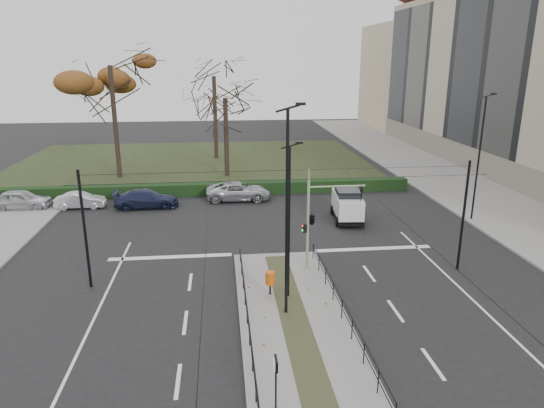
{
  "coord_description": "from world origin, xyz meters",
  "views": [
    {
      "loc": [
        -2.96,
        -20.88,
        10.93
      ],
      "look_at": [
        0.03,
        6.82,
        2.57
      ],
      "focal_mm": 32.0,
      "sensor_mm": 36.0,
      "label": 1
    }
  ],
  "objects_px": {
    "litter_bin": "(270,278)",
    "streetlamp_sidewalk": "(479,157)",
    "parked_car_third": "(147,199)",
    "parked_car_fourth": "(239,191)",
    "rust_tree": "(110,65)",
    "white_van": "(347,204)",
    "bare_tree_center": "(214,82)",
    "parked_car_second": "(80,200)",
    "streetlamp_median_far": "(289,221)",
    "streetlamp_median_near": "(287,212)",
    "bare_tree_near": "(225,104)",
    "parked_car_first": "(21,200)",
    "traffic_light": "(313,217)",
    "info_panel": "(276,370)"
  },
  "relations": [
    {
      "from": "litter_bin",
      "to": "streetlamp_sidewalk",
      "type": "height_order",
      "value": "streetlamp_sidewalk"
    },
    {
      "from": "streetlamp_sidewalk",
      "to": "parked_car_third",
      "type": "distance_m",
      "value": 24.2
    },
    {
      "from": "streetlamp_sidewalk",
      "to": "parked_car_fourth",
      "type": "height_order",
      "value": "streetlamp_sidewalk"
    },
    {
      "from": "litter_bin",
      "to": "rust_tree",
      "type": "bearing_deg",
      "value": 114.68
    },
    {
      "from": "white_van",
      "to": "bare_tree_center",
      "type": "relative_size",
      "value": 0.36
    },
    {
      "from": "bare_tree_center",
      "to": "parked_car_second",
      "type": "bearing_deg",
      "value": -119.58
    },
    {
      "from": "streetlamp_median_far",
      "to": "bare_tree_center",
      "type": "bearing_deg",
      "value": 95.78
    },
    {
      "from": "parked_car_third",
      "to": "white_van",
      "type": "relative_size",
      "value": 1.12
    },
    {
      "from": "streetlamp_median_near",
      "to": "bare_tree_center",
      "type": "height_order",
      "value": "bare_tree_center"
    },
    {
      "from": "bare_tree_near",
      "to": "litter_bin",
      "type": "bearing_deg",
      "value": -86.44
    },
    {
      "from": "parked_car_fourth",
      "to": "streetlamp_median_near",
      "type": "bearing_deg",
      "value": -174.21
    },
    {
      "from": "parked_car_third",
      "to": "bare_tree_near",
      "type": "distance_m",
      "value": 13.07
    },
    {
      "from": "parked_car_first",
      "to": "parked_car_third",
      "type": "xyz_separation_m",
      "value": [
        9.36,
        -0.5,
        -0.06
      ]
    },
    {
      "from": "traffic_light",
      "to": "parked_car_second",
      "type": "height_order",
      "value": "traffic_light"
    },
    {
      "from": "litter_bin",
      "to": "parked_car_fourth",
      "type": "height_order",
      "value": "parked_car_fourth"
    },
    {
      "from": "parked_car_second",
      "to": "bare_tree_center",
      "type": "relative_size",
      "value": 0.31
    },
    {
      "from": "traffic_light",
      "to": "parked_car_third",
      "type": "xyz_separation_m",
      "value": [
        -10.47,
        12.63,
        -2.26
      ]
    },
    {
      "from": "streetlamp_sidewalk",
      "to": "white_van",
      "type": "xyz_separation_m",
      "value": [
        -8.73,
        1.09,
        -3.36
      ]
    },
    {
      "from": "traffic_light",
      "to": "rust_tree",
      "type": "xyz_separation_m",
      "value": [
        -14.39,
        22.77,
        7.42
      ]
    },
    {
      "from": "streetlamp_median_near",
      "to": "parked_car_second",
      "type": "relative_size",
      "value": 2.48
    },
    {
      "from": "info_panel",
      "to": "litter_bin",
      "type": "bearing_deg",
      "value": 85.34
    },
    {
      "from": "parked_car_second",
      "to": "white_van",
      "type": "xyz_separation_m",
      "value": [
        19.48,
        -4.96,
        0.57
      ]
    },
    {
      "from": "streetlamp_median_near",
      "to": "streetlamp_sidewalk",
      "type": "height_order",
      "value": "streetlamp_median_near"
    },
    {
      "from": "parked_car_second",
      "to": "rust_tree",
      "type": "bearing_deg",
      "value": -8.14
    },
    {
      "from": "parked_car_second",
      "to": "parked_car_third",
      "type": "height_order",
      "value": "parked_car_third"
    },
    {
      "from": "bare_tree_near",
      "to": "rust_tree",
      "type": "bearing_deg",
      "value": 176.99
    },
    {
      "from": "info_panel",
      "to": "bare_tree_center",
      "type": "bearing_deg",
      "value": 92.69
    },
    {
      "from": "streetlamp_median_near",
      "to": "litter_bin",
      "type": "bearing_deg",
      "value": 106.74
    },
    {
      "from": "streetlamp_median_near",
      "to": "streetlamp_sidewalk",
      "type": "relative_size",
      "value": 1.06
    },
    {
      "from": "traffic_light",
      "to": "bare_tree_center",
      "type": "distance_m",
      "value": 32.01
    },
    {
      "from": "traffic_light",
      "to": "white_van",
      "type": "relative_size",
      "value": 1.13
    },
    {
      "from": "streetlamp_median_near",
      "to": "streetlamp_median_far",
      "type": "xyz_separation_m",
      "value": [
        0.32,
        1.56,
        -0.92
      ]
    },
    {
      "from": "streetlamp_median_near",
      "to": "white_van",
      "type": "xyz_separation_m",
      "value": [
        6.05,
        12.77,
        -3.62
      ]
    },
    {
      "from": "info_panel",
      "to": "streetlamp_sidewalk",
      "type": "xyz_separation_m",
      "value": [
        15.96,
        17.76,
        2.93
      ]
    },
    {
      "from": "streetlamp_median_far",
      "to": "rust_tree",
      "type": "xyz_separation_m",
      "value": [
        -12.66,
        25.92,
        6.5
      ]
    },
    {
      "from": "parked_car_first",
      "to": "streetlamp_sidewalk",
      "type": "bearing_deg",
      "value": -99.54
    },
    {
      "from": "parked_car_third",
      "to": "white_van",
      "type": "height_order",
      "value": "white_van"
    },
    {
      "from": "streetlamp_sidewalk",
      "to": "white_van",
      "type": "relative_size",
      "value": 2.02
    },
    {
      "from": "traffic_light",
      "to": "streetlamp_median_near",
      "type": "distance_m",
      "value": 5.45
    },
    {
      "from": "traffic_light",
      "to": "rust_tree",
      "type": "bearing_deg",
      "value": 122.29
    },
    {
      "from": "streetlamp_median_near",
      "to": "parked_car_second",
      "type": "distance_m",
      "value": 22.63
    },
    {
      "from": "parked_car_second",
      "to": "bare_tree_near",
      "type": "distance_m",
      "value": 15.9
    },
    {
      "from": "parked_car_first",
      "to": "bare_tree_center",
      "type": "bearing_deg",
      "value": -37.97
    },
    {
      "from": "litter_bin",
      "to": "streetlamp_median_far",
      "type": "height_order",
      "value": "streetlamp_median_far"
    },
    {
      "from": "parked_car_first",
      "to": "bare_tree_near",
      "type": "distance_m",
      "value": 19.15
    },
    {
      "from": "traffic_light",
      "to": "streetlamp_median_near",
      "type": "height_order",
      "value": "streetlamp_median_near"
    },
    {
      "from": "bare_tree_near",
      "to": "streetlamp_sidewalk",
      "type": "bearing_deg",
      "value": -42.12
    },
    {
      "from": "parked_car_third",
      "to": "bare_tree_near",
      "type": "height_order",
      "value": "bare_tree_near"
    },
    {
      "from": "streetlamp_median_far",
      "to": "white_van",
      "type": "bearing_deg",
      "value": 62.9
    },
    {
      "from": "parked_car_third",
      "to": "bare_tree_near",
      "type": "xyz_separation_m",
      "value": [
        6.32,
        9.6,
        6.22
      ]
    }
  ]
}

